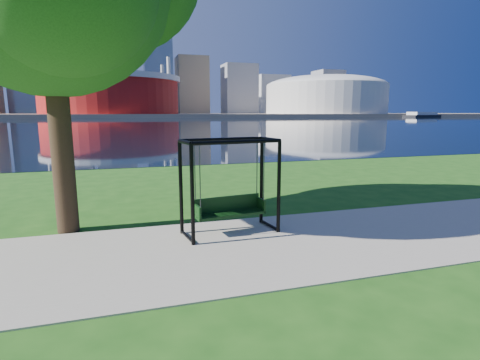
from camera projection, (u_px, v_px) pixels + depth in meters
name	position (u px, v px, depth m)	size (l,w,h in m)	color
ground	(244.00, 240.00, 8.29)	(900.00, 900.00, 0.00)	#1E5114
path	(251.00, 246.00, 7.82)	(120.00, 4.00, 0.03)	#9E937F
river	(134.00, 123.00, 104.33)	(900.00, 180.00, 0.02)	black
far_bank	(128.00, 115.00, 296.23)	(900.00, 228.00, 2.00)	#937F60
stadium	(110.00, 93.00, 224.17)	(83.00, 83.00, 32.00)	maroon
arena	(326.00, 94.00, 265.38)	(84.00, 84.00, 26.56)	beige
skyline	(120.00, 71.00, 301.43)	(392.00, 66.00, 96.50)	gray
swing	(230.00, 189.00, 8.53)	(2.26, 1.22, 2.20)	black
barge	(422.00, 115.00, 235.57)	(33.05, 19.06, 3.21)	black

